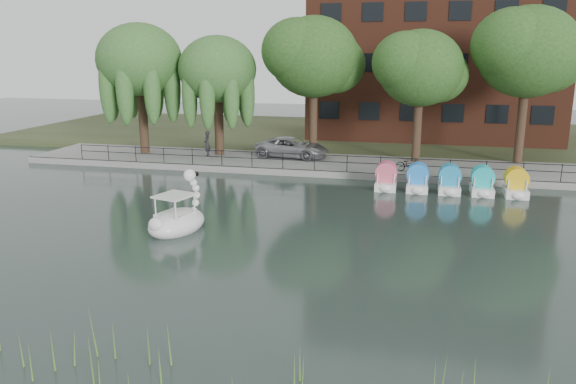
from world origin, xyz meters
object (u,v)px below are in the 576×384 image
(bicycle, at_px, (409,164))
(minivan, at_px, (292,146))
(pedestrian, at_px, (207,142))
(swan_boat, at_px, (177,218))

(bicycle, bearing_deg, minivan, 96.06)
(minivan, relative_size, pedestrian, 2.87)
(minivan, xyz_separation_m, bicycle, (7.95, -3.16, -0.29))
(swan_boat, bearing_deg, minivan, 100.78)
(pedestrian, relative_size, swan_boat, 0.59)
(swan_boat, bearing_deg, pedestrian, 122.57)
(bicycle, xyz_separation_m, swan_boat, (-9.42, -12.48, -0.35))
(minivan, height_order, pedestrian, pedestrian)
(pedestrian, xyz_separation_m, swan_boat, (4.36, -14.81, -0.84))
(swan_boat, bearing_deg, bicycle, 69.11)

